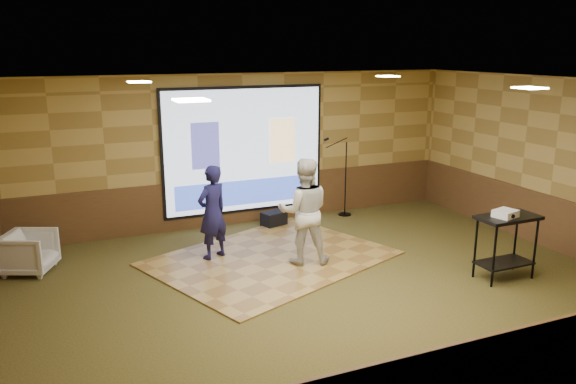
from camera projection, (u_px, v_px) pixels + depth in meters
name	position (u px, v px, depth m)	size (l,w,h in m)	color
ground	(320.00, 286.00, 8.41)	(9.00, 9.00, 0.00)	#293417
room_shell	(322.00, 148.00, 7.89)	(9.04, 7.04, 3.02)	#AD9148
wainscot_back	(245.00, 200.00, 11.40)	(9.00, 0.04, 0.95)	#4E2F1A
wainscot_front	(487.00, 381.00, 5.19)	(9.00, 0.04, 0.95)	#4E2F1A
wainscot_right	(546.00, 221.00, 9.99)	(0.04, 7.00, 0.95)	#4E2F1A
projector_screen	(245.00, 152.00, 11.11)	(3.32, 0.06, 2.52)	black
downlight_nw	(139.00, 82.00, 8.45)	(0.32, 0.32, 0.02)	#F8EABA
downlight_ne	(388.00, 76.00, 10.11)	(0.32, 0.32, 0.02)	#F8EABA
downlight_sw	(191.00, 100.00, 5.50)	(0.32, 0.32, 0.02)	#F8EABA
downlight_se	(530.00, 88.00, 7.17)	(0.32, 0.32, 0.02)	#F8EABA
dance_floor	(271.00, 258.00, 9.49)	(3.72, 2.84, 0.03)	olive
player_left	(212.00, 212.00, 9.31)	(0.58, 0.38, 1.59)	#171543
player_right	(304.00, 211.00, 9.08)	(0.85, 0.66, 1.75)	beige
av_table	(507.00, 234.00, 8.55)	(0.95, 0.50, 1.00)	black
projector	(505.00, 214.00, 8.40)	(0.33, 0.27, 0.11)	white
mic_stand	(343.00, 193.00, 11.86)	(0.67, 0.27, 1.70)	black
banquet_chair	(29.00, 252.00, 8.87)	(0.71, 0.73, 0.66)	gray
duffel_bag	(274.00, 219.00, 11.23)	(0.47, 0.31, 0.29)	black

